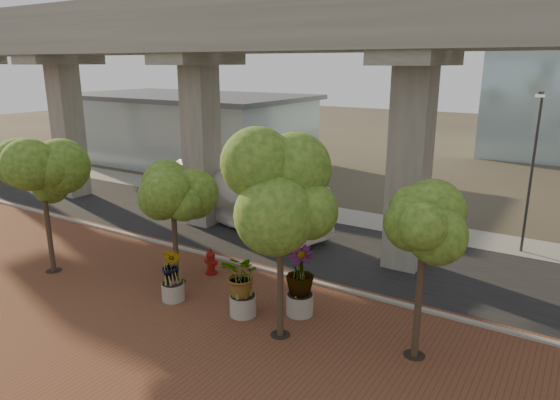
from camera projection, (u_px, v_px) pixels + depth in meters
The scene contains 18 objects.
ground at pixel (271, 253), 24.66m from camera, with size 160.00×160.00×0.00m, color #383429.
brick_plaza at pixel (151, 321), 18.12m from camera, with size 70.00×13.00×0.06m, color brown.
asphalt_road at pixel (292, 241), 26.29m from camera, with size 90.00×8.00×0.04m, color black.
curb_strip at pixel (248, 265), 23.01m from camera, with size 70.00×0.25×0.16m, color gray.
far_sidewalk at pixel (338, 215), 30.77m from camera, with size 90.00×3.00×0.06m, color gray.
transit_viaduct at pixel (293, 101), 24.36m from camera, with size 72.00×5.60×12.40m.
station_pavilion at pixel (187, 127), 47.13m from camera, with size 23.00×13.00×6.30m.
transit_bus at pixel (243, 196), 28.82m from camera, with size 2.79×11.89×3.31m, color white.
fire_hydrant at pixel (211, 262), 22.02m from camera, with size 0.58×0.52×1.16m.
planter_front at pixel (242, 278), 18.17m from camera, with size 2.19×2.19×2.40m.
planter_right at pixel (300, 274), 18.19m from camera, with size 2.48×2.48×2.65m.
planter_left at pixel (172, 269), 19.39m from camera, with size 1.98×1.98×2.17m.
street_tree_far_west at pixel (42, 178), 21.32m from camera, with size 3.67×3.67×5.99m.
street_tree_near_west at pixel (172, 190), 20.22m from camera, with size 3.28×3.28×5.60m.
street_tree_near_east at pixel (280, 189), 15.80m from camera, with size 4.23×4.23×7.12m.
street_tree_far_east at pixel (425, 224), 14.79m from camera, with size 3.20×3.20×5.91m.
streetlamp_west at pixel (203, 135), 32.51m from camera, with size 0.39×1.14×7.85m.
streetlamp_east at pixel (533, 162), 23.56m from camera, with size 0.39×1.13×7.83m.
Camera 1 is at (12.64, -19.31, 9.10)m, focal length 32.00 mm.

